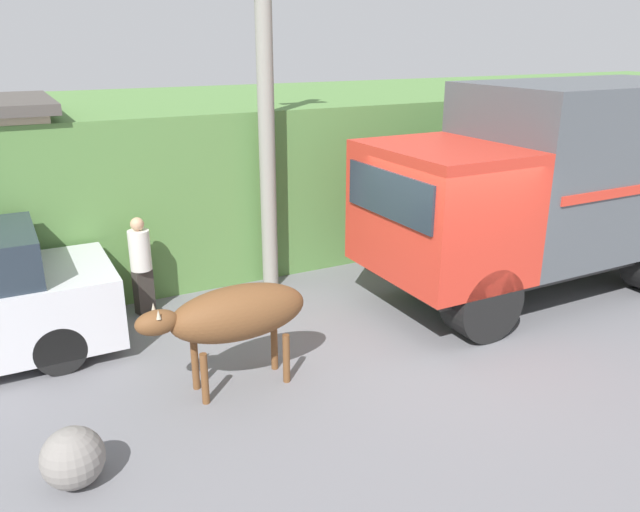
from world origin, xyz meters
TOP-DOWN VIEW (x-y plane):
  - ground_plane at (0.00, 0.00)m, footprint 60.00×60.00m
  - hillside_embankment at (0.00, 6.38)m, footprint 32.00×6.18m
  - cargo_truck at (2.85, 0.64)m, footprint 6.19×2.47m
  - brown_cow at (-2.99, 0.07)m, footprint 2.09×0.68m
  - pedestrian_on_hill at (-3.50, 2.85)m, footprint 0.41×0.41m
  - utility_pole at (-1.29, 2.96)m, footprint 0.90×0.27m
  - roadside_rock at (-5.05, -0.92)m, footprint 0.61×0.61m

SIDE VIEW (x-z plane):
  - ground_plane at x=0.00m, z-range 0.00..0.00m
  - roadside_rock at x=-5.05m, z-range 0.00..0.61m
  - pedestrian_on_hill at x=-3.50m, z-range 0.07..1.64m
  - brown_cow at x=-2.99m, z-range 0.31..1.65m
  - hillside_embankment at x=0.00m, z-range 0.00..2.97m
  - cargo_truck at x=2.85m, z-range 0.16..3.62m
  - utility_pole at x=-1.29m, z-range 0.10..5.66m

